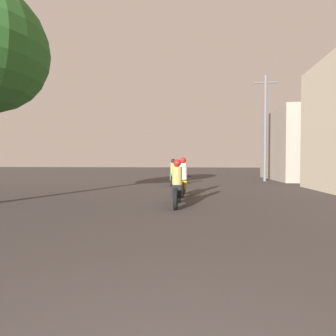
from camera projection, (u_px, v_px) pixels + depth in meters
name	position (u px, v px, depth m)	size (l,w,h in m)	color
motorcycle_black	(177.00, 187.00, 8.24)	(0.60, 1.99, 1.47)	black
motorcycle_yellow	(183.00, 181.00, 10.62)	(0.60, 1.97, 1.57)	black
motorcycle_green	(173.00, 175.00, 15.13)	(0.60, 2.07, 1.55)	black
building_right_far	(306.00, 146.00, 19.91)	(5.20, 6.90, 5.19)	gray
utility_pole_far	(265.00, 126.00, 18.41)	(1.60, 0.20, 7.43)	slate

